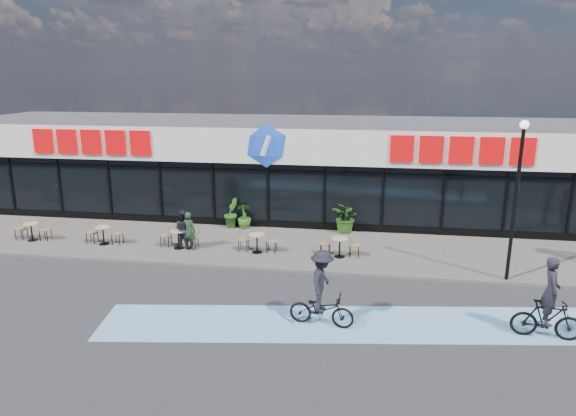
{
  "coord_description": "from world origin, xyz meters",
  "views": [
    {
      "loc": [
        4.29,
        -14.68,
        6.83
      ],
      "look_at": [
        1.44,
        3.5,
        1.95
      ],
      "focal_mm": 32.0,
      "sensor_mm": 36.0,
      "label": 1
    }
  ],
  "objects_px": {
    "potted_plant_mid": "(231,213)",
    "potted_plant_right": "(346,217)",
    "potted_plant_left": "(244,216)",
    "patron_right": "(184,229)",
    "lamp_post": "(517,188)",
    "cyclist_a": "(322,294)",
    "cyclist_b": "(548,310)",
    "patron_left": "(189,231)"
  },
  "relations": [
    {
      "from": "potted_plant_mid",
      "to": "potted_plant_right",
      "type": "height_order",
      "value": "potted_plant_right"
    },
    {
      "from": "potted_plant_left",
      "to": "potted_plant_mid",
      "type": "relative_size",
      "value": 0.84
    },
    {
      "from": "potted_plant_right",
      "to": "patron_right",
      "type": "height_order",
      "value": "patron_right"
    },
    {
      "from": "potted_plant_left",
      "to": "potted_plant_right",
      "type": "height_order",
      "value": "potted_plant_right"
    },
    {
      "from": "potted_plant_mid",
      "to": "potted_plant_left",
      "type": "bearing_deg",
      "value": -3.99
    },
    {
      "from": "lamp_post",
      "to": "potted_plant_left",
      "type": "height_order",
      "value": "lamp_post"
    },
    {
      "from": "potted_plant_mid",
      "to": "cyclist_a",
      "type": "xyz_separation_m",
      "value": [
        4.83,
        -8.43,
        0.18
      ]
    },
    {
      "from": "potted_plant_left",
      "to": "cyclist_b",
      "type": "distance_m",
      "value": 13.04
    },
    {
      "from": "cyclist_a",
      "to": "potted_plant_left",
      "type": "bearing_deg",
      "value": 116.72
    },
    {
      "from": "cyclist_a",
      "to": "patron_left",
      "type": "bearing_deg",
      "value": 137.24
    },
    {
      "from": "patron_right",
      "to": "cyclist_a",
      "type": "relative_size",
      "value": 0.7
    },
    {
      "from": "cyclist_b",
      "to": "potted_plant_left",
      "type": "bearing_deg",
      "value": 141.09
    },
    {
      "from": "potted_plant_right",
      "to": "potted_plant_mid",
      "type": "bearing_deg",
      "value": 179.68
    },
    {
      "from": "patron_right",
      "to": "cyclist_a",
      "type": "distance_m",
      "value": 8.02
    },
    {
      "from": "cyclist_a",
      "to": "cyclist_b",
      "type": "relative_size",
      "value": 0.97
    },
    {
      "from": "potted_plant_left",
      "to": "cyclist_a",
      "type": "distance_m",
      "value": 9.4
    },
    {
      "from": "potted_plant_mid",
      "to": "patron_right",
      "type": "distance_m",
      "value": 3.23
    },
    {
      "from": "potted_plant_mid",
      "to": "cyclist_b",
      "type": "xyz_separation_m",
      "value": [
        10.75,
        -8.23,
        0.07
      ]
    },
    {
      "from": "potted_plant_right",
      "to": "cyclist_a",
      "type": "xyz_separation_m",
      "value": [
        -0.3,
        -8.4,
        0.16
      ]
    },
    {
      "from": "potted_plant_mid",
      "to": "potted_plant_right",
      "type": "relative_size",
      "value": 0.97
    },
    {
      "from": "potted_plant_right",
      "to": "cyclist_a",
      "type": "relative_size",
      "value": 0.61
    },
    {
      "from": "lamp_post",
      "to": "potted_plant_right",
      "type": "height_order",
      "value": "lamp_post"
    },
    {
      "from": "patron_left",
      "to": "cyclist_a",
      "type": "height_order",
      "value": "cyclist_a"
    },
    {
      "from": "patron_left",
      "to": "potted_plant_right",
      "type": "bearing_deg",
      "value": -140.94
    },
    {
      "from": "potted_plant_right",
      "to": "cyclist_b",
      "type": "distance_m",
      "value": 9.95
    },
    {
      "from": "patron_right",
      "to": "potted_plant_left",
      "type": "bearing_deg",
      "value": -103.06
    },
    {
      "from": "lamp_post",
      "to": "patron_left",
      "type": "distance_m",
      "value": 11.83
    },
    {
      "from": "potted_plant_right",
      "to": "cyclist_b",
      "type": "bearing_deg",
      "value": -55.56
    },
    {
      "from": "potted_plant_mid",
      "to": "potted_plant_right",
      "type": "distance_m",
      "value": 5.13
    },
    {
      "from": "potted_plant_left",
      "to": "cyclist_b",
      "type": "xyz_separation_m",
      "value": [
        10.15,
        -8.19,
        0.18
      ]
    },
    {
      "from": "potted_plant_left",
      "to": "patron_right",
      "type": "height_order",
      "value": "patron_right"
    },
    {
      "from": "potted_plant_left",
      "to": "patron_left",
      "type": "relative_size",
      "value": 0.72
    },
    {
      "from": "potted_plant_right",
      "to": "cyclist_b",
      "type": "relative_size",
      "value": 0.59
    },
    {
      "from": "potted_plant_mid",
      "to": "cyclist_a",
      "type": "bearing_deg",
      "value": -60.18
    },
    {
      "from": "potted_plant_mid",
      "to": "patron_right",
      "type": "height_order",
      "value": "patron_right"
    },
    {
      "from": "cyclist_b",
      "to": "potted_plant_mid",
      "type": "bearing_deg",
      "value": 142.57
    },
    {
      "from": "potted_plant_right",
      "to": "patron_right",
      "type": "relative_size",
      "value": 0.88
    },
    {
      "from": "potted_plant_left",
      "to": "cyclist_a",
      "type": "bearing_deg",
      "value": -63.28
    },
    {
      "from": "potted_plant_left",
      "to": "potted_plant_right",
      "type": "xyz_separation_m",
      "value": [
        4.52,
        0.01,
        0.12
      ]
    },
    {
      "from": "patron_left",
      "to": "cyclist_b",
      "type": "relative_size",
      "value": 0.67
    },
    {
      "from": "lamp_post",
      "to": "patron_left",
      "type": "bearing_deg",
      "value": 173.94
    },
    {
      "from": "potted_plant_left",
      "to": "patron_left",
      "type": "xyz_separation_m",
      "value": [
        -1.43,
        -3.16,
        0.21
      ]
    }
  ]
}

